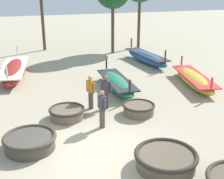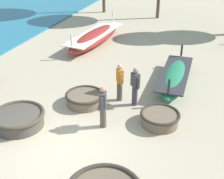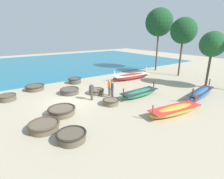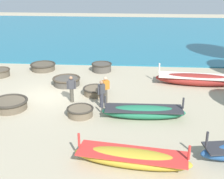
{
  "view_description": "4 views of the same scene",
  "coord_description": "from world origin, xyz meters",
  "px_view_note": "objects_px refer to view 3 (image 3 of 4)",
  "views": [
    {
      "loc": [
        -1.86,
        -9.25,
        5.7
      ],
      "look_at": [
        1.74,
        3.68,
        0.78
      ],
      "focal_mm": 50.0,
      "sensor_mm": 36.0,
      "label": 1
    },
    {
      "loc": [
        4.06,
        -6.81,
        6.32
      ],
      "look_at": [
        0.68,
        2.76,
        0.88
      ],
      "focal_mm": 50.0,
      "sensor_mm": 36.0,
      "label": 2
    },
    {
      "loc": [
        13.7,
        -5.42,
        5.73
      ],
      "look_at": [
        1.18,
        3.53,
        0.74
      ],
      "focal_mm": 28.0,
      "sensor_mm": 36.0,
      "label": 3
    },
    {
      "loc": [
        17.26,
        5.23,
        7.13
      ],
      "look_at": [
        1.52,
        4.01,
        1.12
      ],
      "focal_mm": 50.0,
      "sensor_mm": 36.0,
      "label": 4
    }
  ],
  "objects_px": {
    "coracle_nearest": "(35,87)",
    "coracle_front_left": "(44,126)",
    "long_boat_blue_hull": "(201,93)",
    "fisherman_hauling": "(112,89)",
    "long_boat_white_hull": "(139,93)",
    "coracle_upturned": "(71,136)",
    "coracle_front_right": "(62,111)",
    "fisherman_standing_right": "(110,87)",
    "coracle_center": "(7,97)",
    "tree_left_mid": "(184,31)",
    "coracle_far_right": "(96,91)",
    "tree_leftmost": "(213,44)",
    "coracle_beside_post": "(75,80)",
    "long_boat_ochre_hull": "(131,76)",
    "coracle_far_left": "(111,102)",
    "tree_tall_back": "(159,22)",
    "long_boat_red_hull": "(175,110)",
    "fisherman_by_coracle": "(92,91)",
    "coracle_tilted": "(70,91)"
  },
  "relations": [
    {
      "from": "coracle_upturned",
      "to": "coracle_beside_post",
      "type": "distance_m",
      "value": 11.95
    },
    {
      "from": "long_boat_white_hull",
      "to": "tree_leftmost",
      "type": "distance_m",
      "value": 9.42
    },
    {
      "from": "long_boat_ochre_hull",
      "to": "fisherman_hauling",
      "type": "height_order",
      "value": "fisherman_hauling"
    },
    {
      "from": "coracle_far_right",
      "to": "fisherman_standing_right",
      "type": "bearing_deg",
      "value": 32.13
    },
    {
      "from": "coracle_nearest",
      "to": "tree_leftmost",
      "type": "xyz_separation_m",
      "value": [
        9.88,
        15.7,
        4.32
      ]
    },
    {
      "from": "long_boat_white_hull",
      "to": "coracle_upturned",
      "type": "bearing_deg",
      "value": -69.81
    },
    {
      "from": "coracle_upturned",
      "to": "coracle_beside_post",
      "type": "xyz_separation_m",
      "value": [
        -10.83,
        5.05,
        0.05
      ]
    },
    {
      "from": "long_boat_ochre_hull",
      "to": "coracle_nearest",
      "type": "bearing_deg",
      "value": -102.74
    },
    {
      "from": "long_boat_red_hull",
      "to": "tree_left_mid",
      "type": "bearing_deg",
      "value": 123.48
    },
    {
      "from": "coracle_far_right",
      "to": "coracle_nearest",
      "type": "relative_size",
      "value": 0.79
    },
    {
      "from": "coracle_far_left",
      "to": "coracle_far_right",
      "type": "bearing_deg",
      "value": 172.45
    },
    {
      "from": "long_boat_blue_hull",
      "to": "tree_leftmost",
      "type": "relative_size",
      "value": 0.82
    },
    {
      "from": "long_boat_ochre_hull",
      "to": "tree_left_mid",
      "type": "relative_size",
      "value": 0.73
    },
    {
      "from": "coracle_front_left",
      "to": "coracle_beside_post",
      "type": "xyz_separation_m",
      "value": [
        -8.77,
        5.98,
        0.07
      ]
    },
    {
      "from": "long_boat_blue_hull",
      "to": "tree_leftmost",
      "type": "bearing_deg",
      "value": 111.15
    },
    {
      "from": "coracle_front_right",
      "to": "fisherman_hauling",
      "type": "height_order",
      "value": "fisherman_hauling"
    },
    {
      "from": "fisherman_hauling",
      "to": "fisherman_by_coracle",
      "type": "bearing_deg",
      "value": -109.08
    },
    {
      "from": "long_boat_white_hull",
      "to": "fisherman_standing_right",
      "type": "relative_size",
      "value": 2.77
    },
    {
      "from": "coracle_upturned",
      "to": "tree_tall_back",
      "type": "xyz_separation_m",
      "value": [
        -10.39,
        18.86,
        6.95
      ]
    },
    {
      "from": "fisherman_standing_right",
      "to": "fisherman_by_coracle",
      "type": "height_order",
      "value": "same"
    },
    {
      "from": "coracle_tilted",
      "to": "coracle_center",
      "type": "bearing_deg",
      "value": -105.84
    },
    {
      "from": "coracle_upturned",
      "to": "tree_leftmost",
      "type": "xyz_separation_m",
      "value": [
        -0.91,
        16.22,
        4.32
      ]
    },
    {
      "from": "coracle_front_left",
      "to": "coracle_center",
      "type": "bearing_deg",
      "value": -169.8
    },
    {
      "from": "coracle_center",
      "to": "long_boat_ochre_hull",
      "type": "height_order",
      "value": "long_boat_ochre_hull"
    },
    {
      "from": "coracle_front_right",
      "to": "coracle_center",
      "type": "distance_m",
      "value": 6.28
    },
    {
      "from": "coracle_center",
      "to": "tree_left_mid",
      "type": "xyz_separation_m",
      "value": [
        3.09,
        20.77,
        5.7
      ]
    },
    {
      "from": "coracle_nearest",
      "to": "fisherman_by_coracle",
      "type": "relative_size",
      "value": 1.22
    },
    {
      "from": "coracle_front_right",
      "to": "long_boat_blue_hull",
      "type": "bearing_deg",
      "value": 71.26
    },
    {
      "from": "tree_left_mid",
      "to": "coracle_nearest",
      "type": "bearing_deg",
      "value": -104.89
    },
    {
      "from": "coracle_front_right",
      "to": "fisherman_standing_right",
      "type": "height_order",
      "value": "fisherman_standing_right"
    },
    {
      "from": "coracle_upturned",
      "to": "long_boat_ochre_hull",
      "type": "distance_m",
      "value": 14.33
    },
    {
      "from": "long_boat_red_hull",
      "to": "tree_tall_back",
      "type": "bearing_deg",
      "value": 135.96
    },
    {
      "from": "coracle_beside_post",
      "to": "long_boat_white_hull",
      "type": "bearing_deg",
      "value": 21.09
    },
    {
      "from": "coracle_upturned",
      "to": "coracle_center",
      "type": "relative_size",
      "value": 1.13
    },
    {
      "from": "long_boat_ochre_hull",
      "to": "coracle_center",
      "type": "bearing_deg",
      "value": -93.36
    },
    {
      "from": "coracle_beside_post",
      "to": "fisherman_hauling",
      "type": "xyz_separation_m",
      "value": [
        6.67,
        0.72,
        0.5
      ]
    },
    {
      "from": "long_boat_blue_hull",
      "to": "tree_tall_back",
      "type": "bearing_deg",
      "value": 150.09
    },
    {
      "from": "coracle_upturned",
      "to": "long_boat_blue_hull",
      "type": "height_order",
      "value": "long_boat_blue_hull"
    },
    {
      "from": "coracle_far_right",
      "to": "fisherman_standing_right",
      "type": "height_order",
      "value": "fisherman_standing_right"
    },
    {
      "from": "long_boat_white_hull",
      "to": "tree_left_mid",
      "type": "height_order",
      "value": "tree_left_mid"
    },
    {
      "from": "long_boat_red_hull",
      "to": "tree_leftmost",
      "type": "relative_size",
      "value": 0.8
    },
    {
      "from": "fisherman_standing_right",
      "to": "tree_left_mid",
      "type": "bearing_deg",
      "value": 95.26
    },
    {
      "from": "coracle_beside_post",
      "to": "fisherman_by_coracle",
      "type": "relative_size",
      "value": 0.98
    },
    {
      "from": "coracle_front_left",
      "to": "long_boat_blue_hull",
      "type": "distance_m",
      "value": 13.76
    },
    {
      "from": "long_boat_blue_hull",
      "to": "fisherman_hauling",
      "type": "bearing_deg",
      "value": -124.27
    },
    {
      "from": "coracle_beside_post",
      "to": "coracle_front_right",
      "type": "bearing_deg",
      "value": -30.52
    },
    {
      "from": "coracle_nearest",
      "to": "coracle_front_left",
      "type": "bearing_deg",
      "value": -9.41
    },
    {
      "from": "coracle_far_left",
      "to": "coracle_center",
      "type": "distance_m",
      "value": 9.27
    },
    {
      "from": "long_boat_blue_hull",
      "to": "long_boat_ochre_hull",
      "type": "relative_size",
      "value": 0.87
    },
    {
      "from": "tree_tall_back",
      "to": "tree_left_mid",
      "type": "distance_m",
      "value": 4.58
    }
  ]
}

